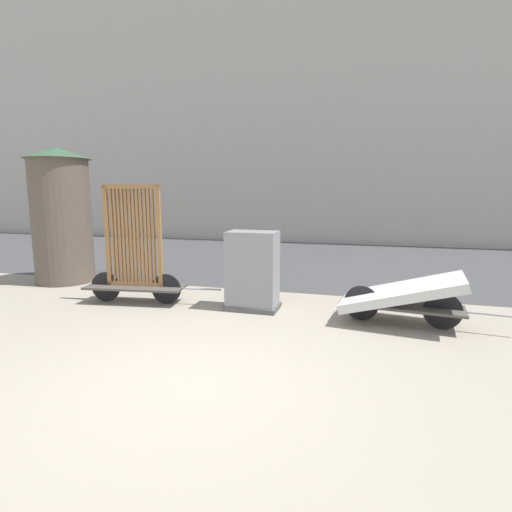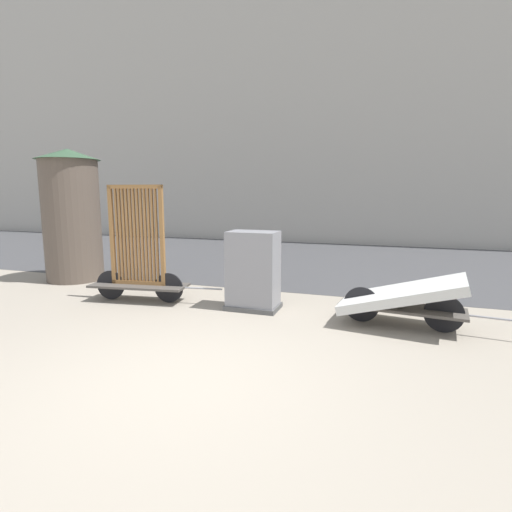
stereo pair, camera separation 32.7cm
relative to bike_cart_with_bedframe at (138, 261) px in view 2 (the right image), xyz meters
The scene contains 7 objects.
ground_plane 3.56m from the bike_cart_with_bedframe, 48.94° to the right, with size 60.00×60.00×0.00m, color gray.
road_strip 6.05m from the bike_cart_with_bedframe, 67.64° to the left, with size 56.00×8.14×0.01m.
building_facade 13.58m from the bike_cart_with_bedframe, 78.88° to the left, with size 48.00×4.00×14.82m.
bike_cart_with_bedframe is the anchor object (origin of this frame).
bike_cart_with_mattress 4.58m from the bike_cart_with_bedframe, ahead, with size 2.52×1.23×0.82m.
utility_cabinet 2.18m from the bike_cart_with_bedframe, ahead, with size 0.90×0.60×1.35m.
advertising_column 2.86m from the bike_cart_with_bedframe, 155.84° to the left, with size 1.39×1.39×2.96m.
Camera 2 is at (2.06, -3.54, 1.99)m, focal length 28.00 mm.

